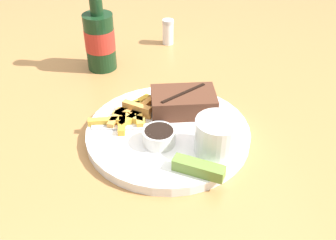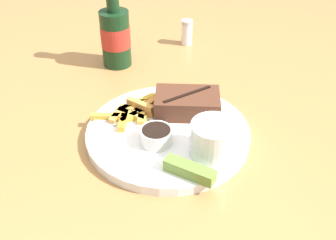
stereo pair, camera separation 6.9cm
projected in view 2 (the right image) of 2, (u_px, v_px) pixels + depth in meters
dining_table at (168, 159)px, 0.75m from camera, size 1.57×1.70×0.76m
dinner_plate at (168, 133)px, 0.71m from camera, size 0.29×0.29×0.02m
steak_portion at (187, 103)px, 0.74m from camera, size 0.13×0.09×0.04m
fries_pile at (133, 111)px, 0.74m from camera, size 0.14×0.11×0.02m
coleslaw_cup at (213, 138)px, 0.63m from camera, size 0.08×0.08×0.06m
dipping_sauce_cup at (156, 135)px, 0.67m from camera, size 0.06×0.06×0.03m
pickle_spear at (190, 170)px, 0.61m from camera, size 0.08×0.07×0.02m
fork_utensil at (126, 125)px, 0.71m from camera, size 0.13×0.04×0.00m
knife_utensil at (165, 115)px, 0.74m from camera, size 0.09×0.15×0.01m
beer_bottle at (115, 35)px, 0.90m from camera, size 0.07×0.07×0.21m
salt_shaker at (187, 32)px, 1.01m from camera, size 0.03×0.03×0.07m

